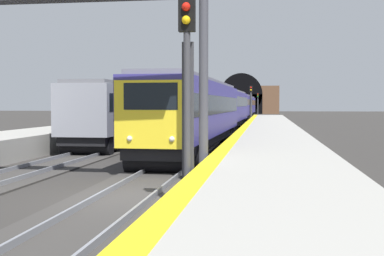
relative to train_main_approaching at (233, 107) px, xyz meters
The scene contains 11 objects.
ground_plane 42.88m from the train_main_approaching, behind, with size 320.00×320.00×0.00m, color #302D2B.
platform_right 43.03m from the train_main_approaching, behind, with size 112.00×3.80×1.07m, color #9E9B93.
platform_right_edge_strip 42.90m from the train_main_approaching, behind, with size 112.00×0.50×0.01m, color yellow.
track_main_line 42.88m from the train_main_approaching, behind, with size 160.00×3.19×0.21m.
train_main_approaching is the anchor object (origin of this frame).
train_adjacent_platform 6.26m from the train_main_approaching, 125.14° to the left, with size 58.83×2.94×3.79m.
railway_signal_near 44.58m from the train_main_approaching, behind, with size 0.39×0.38×5.01m.
railway_signal_mid 4.35m from the train_main_approaching, 25.90° to the right, with size 0.39×0.38×4.69m.
railway_signal_far 51.63m from the train_main_approaching, ahead, with size 0.39×0.38×4.86m.
overhead_signal_gantry 41.18m from the train_main_approaching, behind, with size 0.70×9.06×6.64m.
tunnel_portal 72.02m from the train_main_approaching, ahead, with size 2.77×18.79×10.52m.
Camera 1 is at (-13.38, -3.72, 2.61)m, focal length 47.45 mm.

